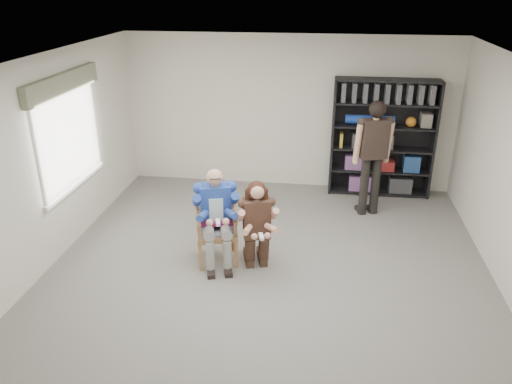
% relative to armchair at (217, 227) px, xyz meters
% --- Properties ---
extents(room_shell, '(6.00, 7.00, 2.80)m').
position_rel_armchair_xyz_m(room_shell, '(0.74, -0.53, 0.87)').
color(room_shell, white).
rests_on(room_shell, ground).
extents(floor, '(6.00, 7.00, 0.01)m').
position_rel_armchair_xyz_m(floor, '(0.74, -0.53, -0.53)').
color(floor, slate).
rests_on(floor, ground).
extents(window_left, '(0.16, 2.00, 1.75)m').
position_rel_armchair_xyz_m(window_left, '(-2.21, 0.47, 1.10)').
color(window_left, white).
rests_on(window_left, room_shell).
extents(armchair, '(0.75, 0.73, 1.05)m').
position_rel_armchair_xyz_m(armchair, '(0.00, 0.00, 0.00)').
color(armchair, olive).
rests_on(armchair, floor).
extents(seated_man, '(0.79, 0.95, 1.37)m').
position_rel_armchair_xyz_m(seated_man, '(0.00, 0.00, 0.16)').
color(seated_man, navy).
rests_on(seated_man, floor).
extents(kneeling_woman, '(0.74, 0.95, 1.25)m').
position_rel_armchair_xyz_m(kneeling_woman, '(0.58, -0.12, 0.10)').
color(kneeling_woman, '#37241B').
rests_on(kneeling_woman, floor).
extents(bookshelf, '(1.80, 0.38, 2.10)m').
position_rel_armchair_xyz_m(bookshelf, '(2.44, 2.75, 0.52)').
color(bookshelf, black).
rests_on(bookshelf, floor).
extents(standing_man, '(0.67, 0.50, 1.92)m').
position_rel_armchair_xyz_m(standing_man, '(2.20, 1.84, 0.43)').
color(standing_man, black).
rests_on(standing_man, floor).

